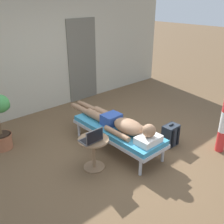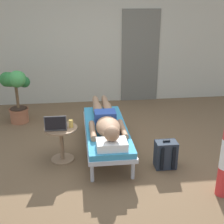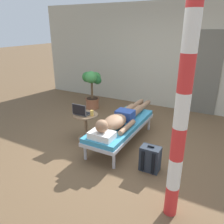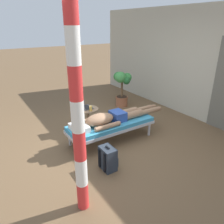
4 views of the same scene
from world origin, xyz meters
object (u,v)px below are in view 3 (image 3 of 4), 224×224
object	(u,v)px
laptop	(81,112)
backpack	(150,159)
person_reclining	(121,118)
porch_post	(182,111)
potted_plant	(92,85)
side_table	(86,122)
drink_glass	(92,113)
lounge_chair	(121,126)

from	to	relation	value
laptop	backpack	distance (m)	1.61
person_reclining	porch_post	bearing A→B (deg)	-44.07
person_reclining	potted_plant	distance (m)	2.10
side_table	laptop	world-z (taller)	laptop
person_reclining	drink_glass	bearing A→B (deg)	-163.83
lounge_chair	porch_post	world-z (taller)	porch_post
person_reclining	backpack	size ratio (longest dim) A/B	5.12
laptop	backpack	world-z (taller)	laptop
lounge_chair	side_table	xyz separation A→B (m)	(-0.68, -0.18, 0.01)
lounge_chair	backpack	distance (m)	0.98
laptop	drink_glass	world-z (taller)	laptop
side_table	potted_plant	world-z (taller)	potted_plant
side_table	person_reclining	bearing A→B (deg)	12.87
porch_post	lounge_chair	bearing A→B (deg)	135.28
backpack	drink_glass	bearing A→B (deg)	163.50
side_table	potted_plant	distance (m)	1.81
backpack	lounge_chair	bearing A→B (deg)	143.91
side_table	porch_post	size ratio (longest dim) A/B	0.20
drink_glass	backpack	xyz separation A→B (m)	(1.31, -0.39, -0.38)
laptop	person_reclining	bearing A→B (deg)	15.60
person_reclining	side_table	world-z (taller)	person_reclining
side_table	backpack	distance (m)	1.52
drink_glass	potted_plant	xyz separation A→B (m)	(-1.03, 1.56, 0.08)
person_reclining	potted_plant	xyz separation A→B (m)	(-1.56, 1.40, 0.14)
lounge_chair	side_table	distance (m)	0.70
potted_plant	side_table	bearing A→B (deg)	-60.62
laptop	potted_plant	xyz separation A→B (m)	(-0.82, 1.61, 0.07)
person_reclining	laptop	xyz separation A→B (m)	(-0.74, -0.21, 0.07)
backpack	potted_plant	bearing A→B (deg)	140.26
laptop	backpack	bearing A→B (deg)	-12.44
side_table	drink_glass	size ratio (longest dim) A/B	4.72
person_reclining	laptop	world-z (taller)	laptop
lounge_chair	potted_plant	world-z (taller)	potted_plant
side_table	laptop	distance (m)	0.24
person_reclining	drink_glass	world-z (taller)	person_reclining
side_table	potted_plant	xyz separation A→B (m)	(-0.88, 1.56, 0.30)
side_table	backpack	world-z (taller)	side_table
drink_glass	backpack	distance (m)	1.42
laptop	potted_plant	size ratio (longest dim) A/B	0.30
laptop	porch_post	distance (m)	2.40
porch_post	drink_glass	bearing A→B (deg)	148.92
lounge_chair	drink_glass	distance (m)	0.61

